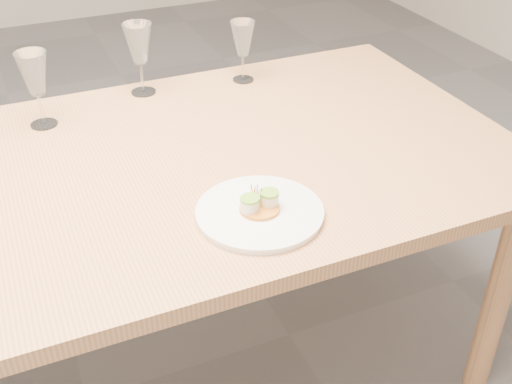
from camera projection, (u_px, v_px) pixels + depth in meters
name	position (u px, v px, depth m)	size (l,w,h in m)	color
dining_table	(45.00, 214.00, 1.52)	(2.40, 1.00, 0.75)	tan
dinner_plate	(260.00, 211.00, 1.39)	(0.28, 0.28, 0.07)	white
wine_glass_2	(34.00, 75.00, 1.67)	(0.08, 0.08, 0.21)	white
wine_glass_3	(139.00, 45.00, 1.84)	(0.09, 0.09, 0.21)	white
wine_glass_4	(243.00, 40.00, 1.93)	(0.08, 0.08, 0.19)	white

